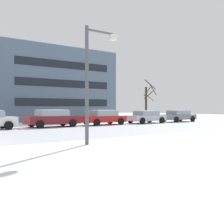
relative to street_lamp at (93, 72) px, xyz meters
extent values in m
cylinder|color=#4C4F54|center=(-0.31, 0.00, -0.60)|extent=(0.16, 0.16, 5.15)
cylinder|color=#4C4F54|center=(0.39, 0.00, 1.82)|extent=(1.40, 0.10, 0.10)
cylinder|color=silver|center=(1.09, 0.00, 1.67)|extent=(0.36, 0.36, 0.25)
cylinder|color=black|center=(-0.94, 12.17, -2.86)|extent=(0.64, 0.23, 0.64)
cylinder|color=black|center=(-0.92, 10.40, -2.86)|extent=(0.64, 0.23, 0.64)
cube|color=maroon|center=(2.91, 11.46, -2.58)|extent=(4.46, 1.94, 0.66)
cube|color=#8C99A8|center=(2.91, 11.46, -2.01)|extent=(2.46, 1.77, 0.48)
cube|color=white|center=(2.91, 11.46, -1.74)|extent=(2.24, 1.63, 0.06)
cylinder|color=black|center=(4.34, 12.44, -2.86)|extent=(0.64, 0.23, 0.64)
cylinder|color=black|center=(4.36, 10.52, -2.86)|extent=(0.64, 0.23, 0.64)
cylinder|color=black|center=(1.46, 12.41, -2.86)|extent=(0.64, 0.23, 0.64)
cylinder|color=black|center=(1.48, 10.48, -2.86)|extent=(0.64, 0.23, 0.64)
cube|color=red|center=(8.10, 11.42, -2.62)|extent=(4.23, 1.83, 0.58)
cube|color=#8C99A8|center=(8.10, 11.42, -2.08)|extent=(2.34, 1.66, 0.51)
cube|color=white|center=(8.10, 11.42, -1.80)|extent=(2.12, 1.54, 0.06)
cylinder|color=black|center=(9.45, 12.35, -2.86)|extent=(0.64, 0.23, 0.64)
cylinder|color=black|center=(9.48, 10.53, -2.86)|extent=(0.64, 0.23, 0.64)
cylinder|color=black|center=(6.72, 12.31, -2.86)|extent=(0.64, 0.23, 0.64)
cylinder|color=black|center=(6.74, 10.50, -2.86)|extent=(0.64, 0.23, 0.64)
cube|color=silver|center=(13.29, 11.18, -2.63)|extent=(4.26, 1.88, 0.56)
cube|color=#8C99A8|center=(13.29, 11.18, -2.13)|extent=(2.35, 1.71, 0.44)
cube|color=white|center=(13.29, 11.18, -1.88)|extent=(2.14, 1.58, 0.06)
cylinder|color=black|center=(14.65, 12.13, -2.86)|extent=(0.64, 0.23, 0.64)
cylinder|color=black|center=(14.67, 10.26, -2.86)|extent=(0.64, 0.23, 0.64)
cylinder|color=black|center=(11.90, 12.09, -2.86)|extent=(0.64, 0.23, 0.64)
cylinder|color=black|center=(11.92, 10.23, -2.86)|extent=(0.64, 0.23, 0.64)
cube|color=slate|center=(18.47, 11.33, -2.62)|extent=(4.42, 1.84, 0.59)
cube|color=#8C99A8|center=(18.47, 11.33, -2.11)|extent=(2.44, 1.68, 0.44)
cube|color=white|center=(18.47, 11.33, -1.86)|extent=(2.22, 1.55, 0.06)
cylinder|color=black|center=(19.89, 12.27, -2.86)|extent=(0.64, 0.23, 0.64)
cylinder|color=black|center=(19.91, 10.44, -2.86)|extent=(0.64, 0.23, 0.64)
cylinder|color=black|center=(17.03, 12.23, -2.86)|extent=(0.64, 0.23, 0.64)
cylinder|color=black|center=(17.06, 10.40, -2.86)|extent=(0.64, 0.23, 0.64)
cylinder|color=#423326|center=(15.91, 14.09, -1.12)|extent=(0.26, 0.26, 4.12)
cylinder|color=#423326|center=(15.89, 13.47, -0.33)|extent=(1.29, 0.13, 0.85)
cylinder|color=#423326|center=(16.28, 14.29, 0.40)|extent=(0.52, 0.85, 1.08)
cylinder|color=#423326|center=(15.85, 13.33, 1.17)|extent=(1.60, 0.23, 1.14)
cylinder|color=#423326|center=(16.48, 14.29, -0.02)|extent=(0.51, 1.22, 0.99)
cylinder|color=#423326|center=(16.23, 13.25, 0.59)|extent=(1.78, 0.74, 1.26)
cube|color=slate|center=(8.15, 24.18, 1.36)|extent=(15.01, 8.63, 9.07)
cube|color=white|center=(8.15, 24.18, 5.94)|extent=(14.71, 8.45, 0.10)
cube|color=black|center=(8.15, 19.85, -0.91)|extent=(12.01, 0.04, 0.90)
cube|color=black|center=(8.15, 19.85, 1.36)|extent=(12.01, 0.04, 0.90)
cube|color=black|center=(8.15, 19.85, 3.62)|extent=(12.01, 0.04, 0.90)
camera|label=1|loc=(-6.27, -10.38, -1.59)|focal=44.05mm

